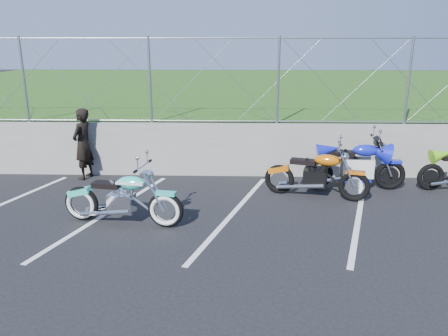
{
  "coord_description": "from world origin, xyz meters",
  "views": [
    {
      "loc": [
        0.06,
        -6.83,
        3.18
      ],
      "look_at": [
        -0.19,
        1.3,
        0.81
      ],
      "focal_mm": 35.0,
      "sensor_mm": 36.0,
      "label": 1
    }
  ],
  "objects_px": {
    "naked_orange": "(318,176)",
    "sportbike_blue": "(356,167)",
    "person_standing": "(83,144)",
    "cruiser_turquoise": "(124,200)"
  },
  "relations": [
    {
      "from": "naked_orange",
      "to": "sportbike_blue",
      "type": "relative_size",
      "value": 0.95
    },
    {
      "from": "naked_orange",
      "to": "sportbike_blue",
      "type": "xyz_separation_m",
      "value": [
        0.94,
        0.59,
        0.03
      ]
    },
    {
      "from": "cruiser_turquoise",
      "to": "person_standing",
      "type": "distance_m",
      "value": 3.19
    },
    {
      "from": "cruiser_turquoise",
      "to": "person_standing",
      "type": "height_order",
      "value": "person_standing"
    },
    {
      "from": "naked_orange",
      "to": "sportbike_blue",
      "type": "distance_m",
      "value": 1.11
    },
    {
      "from": "naked_orange",
      "to": "person_standing",
      "type": "distance_m",
      "value": 5.49
    },
    {
      "from": "sportbike_blue",
      "to": "person_standing",
      "type": "distance_m",
      "value": 6.32
    },
    {
      "from": "naked_orange",
      "to": "cruiser_turquoise",
      "type": "bearing_deg",
      "value": -141.04
    },
    {
      "from": "cruiser_turquoise",
      "to": "naked_orange",
      "type": "xyz_separation_m",
      "value": [
        3.7,
        1.51,
        0.02
      ]
    },
    {
      "from": "cruiser_turquoise",
      "to": "person_standing",
      "type": "bearing_deg",
      "value": 130.71
    }
  ]
}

